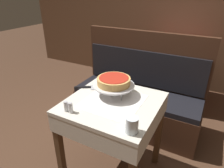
{
  "coord_description": "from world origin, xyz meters",
  "views": [
    {
      "loc": [
        0.62,
        -1.17,
        1.57
      ],
      "look_at": [
        -0.04,
        0.07,
        0.88
      ],
      "focal_mm": 32.0,
      "sensor_mm": 36.0,
      "label": 1
    }
  ],
  "objects_px": {
    "pizza_pan_stand": "(114,85)",
    "condiment_caddy": "(185,46)",
    "booth_bench": "(137,101)",
    "pepper_shaker": "(71,107)",
    "dining_table_front": "(113,113)",
    "pizza_server": "(91,87)",
    "deep_dish_pizza": "(114,81)",
    "water_glass_near": "(132,125)",
    "salt_shaker": "(66,106)",
    "dining_table_rear": "(174,56)"
  },
  "relations": [
    {
      "from": "dining_table_rear",
      "to": "deep_dish_pizza",
      "type": "height_order",
      "value": "deep_dish_pizza"
    },
    {
      "from": "dining_table_front",
      "to": "deep_dish_pizza",
      "type": "xyz_separation_m",
      "value": [
        -0.04,
        0.1,
        0.24
      ]
    },
    {
      "from": "dining_table_rear",
      "to": "condiment_caddy",
      "type": "distance_m",
      "value": 0.2
    },
    {
      "from": "pizza_server",
      "to": "condiment_caddy",
      "type": "xyz_separation_m",
      "value": [
        0.5,
        1.68,
        0.04
      ]
    },
    {
      "from": "pepper_shaker",
      "to": "dining_table_rear",
      "type": "bearing_deg",
      "value": 81.51
    },
    {
      "from": "pepper_shaker",
      "to": "condiment_caddy",
      "type": "relative_size",
      "value": 0.46
    },
    {
      "from": "dining_table_rear",
      "to": "condiment_caddy",
      "type": "bearing_deg",
      "value": 39.94
    },
    {
      "from": "condiment_caddy",
      "to": "booth_bench",
      "type": "bearing_deg",
      "value": -107.14
    },
    {
      "from": "booth_bench",
      "to": "condiment_caddy",
      "type": "xyz_separation_m",
      "value": [
        0.31,
        1.0,
        0.48
      ]
    },
    {
      "from": "salt_shaker",
      "to": "condiment_caddy",
      "type": "bearing_deg",
      "value": 77.73
    },
    {
      "from": "salt_shaker",
      "to": "pepper_shaker",
      "type": "bearing_deg",
      "value": 0.0
    },
    {
      "from": "booth_bench",
      "to": "pizza_server",
      "type": "distance_m",
      "value": 0.84
    },
    {
      "from": "dining_table_front",
      "to": "pizza_pan_stand",
      "type": "height_order",
      "value": "pizza_pan_stand"
    },
    {
      "from": "booth_bench",
      "to": "salt_shaker",
      "type": "relative_size",
      "value": 19.81
    },
    {
      "from": "pizza_server",
      "to": "condiment_caddy",
      "type": "height_order",
      "value": "condiment_caddy"
    },
    {
      "from": "deep_dish_pizza",
      "to": "pizza_server",
      "type": "relative_size",
      "value": 1.07
    },
    {
      "from": "booth_bench",
      "to": "pizza_pan_stand",
      "type": "height_order",
      "value": "booth_bench"
    },
    {
      "from": "pepper_shaker",
      "to": "deep_dish_pizza",
      "type": "bearing_deg",
      "value": 68.17
    },
    {
      "from": "pepper_shaker",
      "to": "salt_shaker",
      "type": "bearing_deg",
      "value": 180.0
    },
    {
      "from": "pizza_server",
      "to": "dining_table_front",
      "type": "bearing_deg",
      "value": -21.79
    },
    {
      "from": "dining_table_front",
      "to": "pizza_server",
      "type": "distance_m",
      "value": 0.32
    },
    {
      "from": "dining_table_front",
      "to": "salt_shaker",
      "type": "height_order",
      "value": "salt_shaker"
    },
    {
      "from": "dining_table_front",
      "to": "condiment_caddy",
      "type": "xyz_separation_m",
      "value": [
        0.22,
        1.79,
        0.15
      ]
    },
    {
      "from": "condiment_caddy",
      "to": "pizza_pan_stand",
      "type": "bearing_deg",
      "value": -98.77
    },
    {
      "from": "booth_bench",
      "to": "deep_dish_pizza",
      "type": "xyz_separation_m",
      "value": [
        0.05,
        -0.7,
        0.57
      ]
    },
    {
      "from": "pizza_server",
      "to": "salt_shaker",
      "type": "relative_size",
      "value": 3.34
    },
    {
      "from": "pizza_pan_stand",
      "to": "water_glass_near",
      "type": "height_order",
      "value": "water_glass_near"
    },
    {
      "from": "dining_table_front",
      "to": "pepper_shaker",
      "type": "relative_size",
      "value": 10.2
    },
    {
      "from": "dining_table_rear",
      "to": "pizza_pan_stand",
      "type": "bearing_deg",
      "value": -95.23
    },
    {
      "from": "pizza_server",
      "to": "water_glass_near",
      "type": "height_order",
      "value": "water_glass_near"
    },
    {
      "from": "deep_dish_pizza",
      "to": "booth_bench",
      "type": "bearing_deg",
      "value": 93.75
    },
    {
      "from": "booth_bench",
      "to": "deep_dish_pizza",
      "type": "relative_size",
      "value": 5.52
    },
    {
      "from": "dining_table_front",
      "to": "water_glass_near",
      "type": "relative_size",
      "value": 7.5
    },
    {
      "from": "dining_table_front",
      "to": "deep_dish_pizza",
      "type": "height_order",
      "value": "deep_dish_pizza"
    },
    {
      "from": "salt_shaker",
      "to": "condiment_caddy",
      "type": "height_order",
      "value": "condiment_caddy"
    },
    {
      "from": "deep_dish_pizza",
      "to": "condiment_caddy",
      "type": "xyz_separation_m",
      "value": [
        0.26,
        1.69,
        -0.08
      ]
    },
    {
      "from": "pizza_pan_stand",
      "to": "booth_bench",
      "type": "bearing_deg",
      "value": 93.75
    },
    {
      "from": "pizza_pan_stand",
      "to": "water_glass_near",
      "type": "distance_m",
      "value": 0.48
    },
    {
      "from": "condiment_caddy",
      "to": "pizza_server",
      "type": "bearing_deg",
      "value": -106.59
    },
    {
      "from": "dining_table_rear",
      "to": "pizza_server",
      "type": "bearing_deg",
      "value": -103.67
    },
    {
      "from": "dining_table_rear",
      "to": "pizza_server",
      "type": "height_order",
      "value": "pizza_server"
    },
    {
      "from": "salt_shaker",
      "to": "pepper_shaker",
      "type": "relative_size",
      "value": 0.97
    },
    {
      "from": "booth_bench",
      "to": "pepper_shaker",
      "type": "bearing_deg",
      "value": -95.44
    },
    {
      "from": "dining_table_rear",
      "to": "condiment_caddy",
      "type": "height_order",
      "value": "condiment_caddy"
    },
    {
      "from": "dining_table_front",
      "to": "deep_dish_pizza",
      "type": "bearing_deg",
      "value": 114.14
    },
    {
      "from": "dining_table_front",
      "to": "pizza_server",
      "type": "relative_size",
      "value": 3.13
    },
    {
      "from": "pizza_pan_stand",
      "to": "condiment_caddy",
      "type": "height_order",
      "value": "condiment_caddy"
    },
    {
      "from": "dining_table_rear",
      "to": "salt_shaker",
      "type": "distance_m",
      "value": 2.0
    },
    {
      "from": "dining_table_rear",
      "to": "deep_dish_pizza",
      "type": "bearing_deg",
      "value": -95.23
    },
    {
      "from": "deep_dish_pizza",
      "to": "condiment_caddy",
      "type": "bearing_deg",
      "value": 81.23
    }
  ]
}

